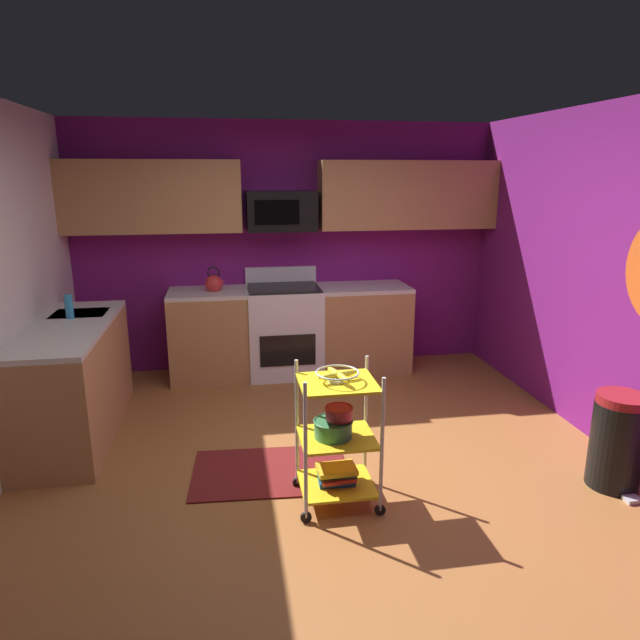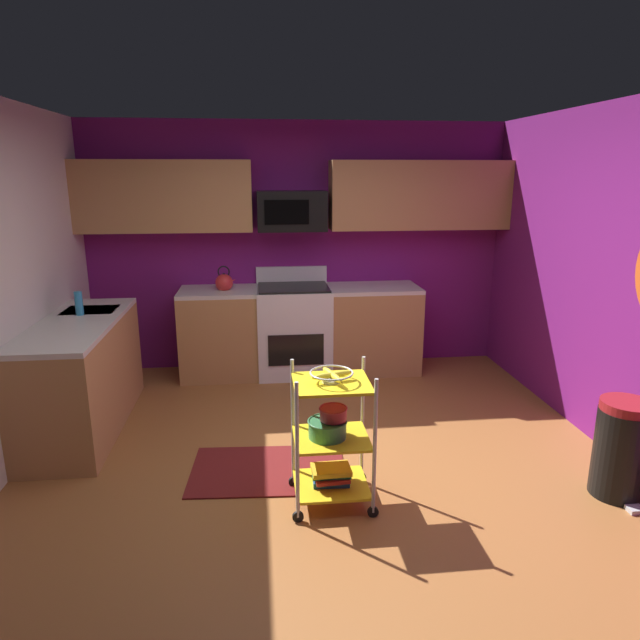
# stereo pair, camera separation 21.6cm
# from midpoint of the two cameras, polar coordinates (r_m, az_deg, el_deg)

# --- Properties ---
(floor) EXTENTS (4.40, 4.80, 0.04)m
(floor) POSITION_cam_midpoint_polar(r_m,az_deg,el_deg) (4.18, -0.89, -15.36)
(floor) COLOR #995B2D
(floor) RESTS_ON ground
(wall_back) EXTENTS (4.52, 0.06, 2.60)m
(wall_back) POSITION_cam_midpoint_polar(r_m,az_deg,el_deg) (6.08, -4.41, 7.36)
(wall_back) COLOR #751970
(wall_back) RESTS_ON ground
(wall_right) EXTENTS (0.06, 4.80, 2.60)m
(wall_right) POSITION_cam_midpoint_polar(r_m,az_deg,el_deg) (4.59, 27.81, 3.28)
(wall_right) COLOR #751970
(wall_right) RESTS_ON ground
(counter_run) EXTENTS (3.45, 2.31, 0.92)m
(counter_run) POSITION_cam_midpoint_polar(r_m,az_deg,el_deg) (5.46, -11.70, -2.77)
(counter_run) COLOR #B27F4C
(counter_run) RESTS_ON ground
(oven_range) EXTENTS (0.76, 0.65, 1.10)m
(oven_range) POSITION_cam_midpoint_polar(r_m,az_deg,el_deg) (5.92, -4.70, -0.98)
(oven_range) COLOR white
(oven_range) RESTS_ON ground
(upper_cabinets) EXTENTS (4.40, 0.33, 0.70)m
(upper_cabinets) POSITION_cam_midpoint_polar(r_m,az_deg,el_deg) (5.84, -4.17, 12.48)
(upper_cabinets) COLOR #B27F4C
(microwave) EXTENTS (0.70, 0.39, 0.40)m
(microwave) POSITION_cam_midpoint_polar(r_m,az_deg,el_deg) (5.82, -5.05, 10.97)
(microwave) COLOR black
(rolling_cart) EXTENTS (0.54, 0.43, 0.91)m
(rolling_cart) POSITION_cam_midpoint_polar(r_m,az_deg,el_deg) (3.63, 0.05, -11.85)
(rolling_cart) COLOR silver
(rolling_cart) RESTS_ON ground
(fruit_bowl) EXTENTS (0.27, 0.27, 0.07)m
(fruit_bowl) POSITION_cam_midpoint_polar(r_m,az_deg,el_deg) (3.46, 0.06, -5.57)
(fruit_bowl) COLOR silver
(fruit_bowl) RESTS_ON rolling_cart
(mixing_bowl_large) EXTENTS (0.25, 0.25, 0.11)m
(mixing_bowl_large) POSITION_cam_midpoint_polar(r_m,az_deg,el_deg) (3.60, -0.40, -10.93)
(mixing_bowl_large) COLOR #387F4C
(mixing_bowl_large) RESTS_ON rolling_cart
(mixing_bowl_small) EXTENTS (0.18, 0.18, 0.08)m
(mixing_bowl_small) POSITION_cam_midpoint_polar(r_m,az_deg,el_deg) (3.56, 0.18, -9.42)
(mixing_bowl_small) COLOR maroon
(mixing_bowl_small) RESTS_ON rolling_cart
(book_stack) EXTENTS (0.26, 0.21, 0.11)m
(book_stack) POSITION_cam_midpoint_polar(r_m,az_deg,el_deg) (3.75, 0.05, -15.45)
(book_stack) COLOR #1E4C8C
(book_stack) RESTS_ON rolling_cart
(kettle) EXTENTS (0.21, 0.18, 0.26)m
(kettle) POSITION_cam_midpoint_polar(r_m,az_deg,el_deg) (5.78, -11.78, 3.67)
(kettle) COLOR red
(kettle) RESTS_ON counter_run
(dish_soap_bottle) EXTENTS (0.06, 0.06, 0.20)m
(dish_soap_bottle) POSITION_cam_midpoint_polar(r_m,az_deg,el_deg) (5.06, -25.28, 1.25)
(dish_soap_bottle) COLOR #2D8CBF
(dish_soap_bottle) RESTS_ON counter_run
(trash_can) EXTENTS (0.34, 0.42, 0.66)m
(trash_can) POSITION_cam_midpoint_polar(r_m,az_deg,el_deg) (4.30, 26.68, -10.97)
(trash_can) COLOR black
(trash_can) RESTS_ON ground
(floor_rug) EXTENTS (1.14, 0.77, 0.01)m
(floor_rug) POSITION_cam_midpoint_polar(r_m,az_deg,el_deg) (4.18, -6.61, -15.05)
(floor_rug) COLOR maroon
(floor_rug) RESTS_ON ground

